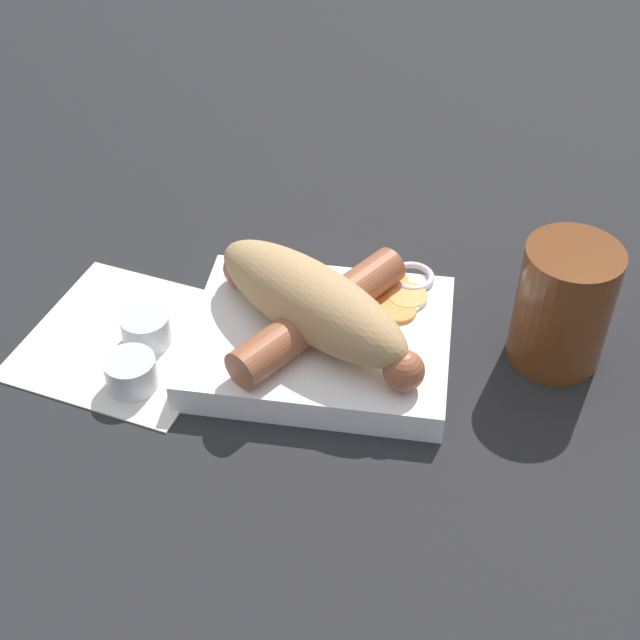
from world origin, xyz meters
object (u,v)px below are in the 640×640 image
condiment_cup_far (132,375)px  bread_roll (311,301)px  food_tray (320,341)px  sausage (318,316)px  condiment_cup_near (146,331)px  drink_glass (563,305)px

condiment_cup_far → bread_roll: bearing=24.0°
food_tray → sausage: bearing=-121.6°
sausage → condiment_cup_near: (-0.14, -0.01, -0.03)m
bread_roll → sausage: 0.01m
sausage → condiment_cup_far: 0.15m
food_tray → sausage: 0.03m
bread_roll → drink_glass: drink_glass is taller
condiment_cup_near → drink_glass: bearing=6.4°
sausage → bread_roll: bearing=162.9°
food_tray → bread_roll: bread_roll is taller
condiment_cup_near → sausage: bearing=2.9°
sausage → drink_glass: size_ratio=1.66×
bread_roll → sausage: size_ratio=1.09×
food_tray → condiment_cup_far: (-0.14, -0.06, -0.00)m
bread_roll → drink_glass: bearing=8.2°
bread_roll → food_tray: bearing=4.5°
food_tray → sausage: size_ratio=1.18×
food_tray → condiment_cup_far: condiment_cup_far is taller
food_tray → sausage: sausage is taller
condiment_cup_far → sausage: bearing=22.4°
sausage → condiment_cup_far: sausage is taller
bread_roll → condiment_cup_near: bearing=-176.3°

